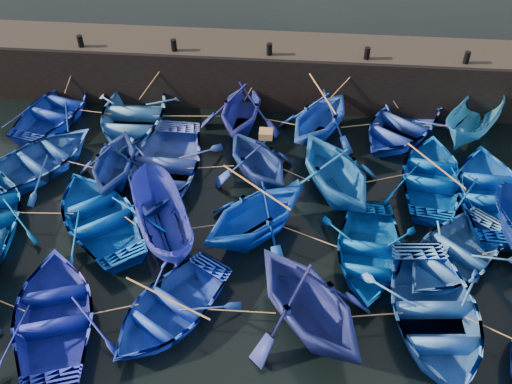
{
  "coord_description": "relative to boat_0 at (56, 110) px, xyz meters",
  "views": [
    {
      "loc": [
        1.29,
        -11.7,
        14.37
      ],
      "look_at": [
        0.0,
        3.2,
        0.7
      ],
      "focal_mm": 40.0,
      "sensor_mm": 36.0,
      "label": 1
    }
  ],
  "objects": [
    {
      "name": "boat_10",
      "position": [
        11.84,
        -3.76,
        0.68
      ],
      "size": [
        5.45,
        5.73,
        2.36
      ],
      "primitive_type": "imported",
      "rotation": [
        0.0,
        0.0,
        3.6
      ],
      "color": "blue",
      "rests_on": "ground"
    },
    {
      "name": "boat_21",
      "position": [
        3.63,
        -10.28,
        0.03
      ],
      "size": [
        4.99,
        5.9,
        1.04
      ],
      "primitive_type": "imported",
      "rotation": [
        0.0,
        0.0,
        3.46
      ],
      "color": "#0F1A91",
      "rests_on": "ground"
    },
    {
      "name": "boat_24",
      "position": [
        14.67,
        -9.39,
        0.07
      ],
      "size": [
        4.39,
        5.8,
        1.13
      ],
      "primitive_type": "imported",
      "rotation": [
        0.0,
        0.0,
        0.09
      ],
      "color": "blue",
      "rests_on": "ground"
    },
    {
      "name": "boat_18",
      "position": [
        15.64,
        -6.88,
        -0.0
      ],
      "size": [
        5.69,
        5.82,
        0.99
      ],
      "primitive_type": "imported",
      "rotation": [
        0.0,
        0.0,
        -0.72
      ],
      "color": "#205293",
      "rests_on": "ground"
    },
    {
      "name": "boat_17",
      "position": [
        12.91,
        -7.0,
        -0.02
      ],
      "size": [
        3.66,
        4.86,
        0.95
      ],
      "primitive_type": "imported",
      "rotation": [
        0.0,
        0.0,
        -0.08
      ],
      "color": "#00439B",
      "rests_on": "ground"
    },
    {
      "name": "bollard_3",
      "position": [
        13.05,
        1.69,
        2.38
      ],
      "size": [
        0.24,
        0.24,
        0.5
      ],
      "primitive_type": "cylinder",
      "color": "black",
      "rests_on": "quay_top"
    },
    {
      "name": "boat_23",
      "position": [
        10.96,
        -9.72,
        0.72
      ],
      "size": [
        5.97,
        6.09,
        2.43
      ],
      "primitive_type": "imported",
      "rotation": [
        0.0,
        0.0,
        0.65
      ],
      "color": "navy",
      "rests_on": "ground"
    },
    {
      "name": "bollard_4",
      "position": [
        17.05,
        1.69,
        2.38
      ],
      "size": [
        0.24,
        0.24,
        0.5
      ],
      "primitive_type": "cylinder",
      "color": "black",
      "rests_on": "quay_top"
    },
    {
      "name": "boat_11",
      "position": [
        15.52,
        -3.05,
        0.01
      ],
      "size": [
        4.16,
        5.31,
        1.0
      ],
      "primitive_type": "imported",
      "rotation": [
        0.0,
        0.0,
        2.99
      ],
      "color": "#003D97",
      "rests_on": "ground"
    },
    {
      "name": "boat_14",
      "position": [
        3.76,
        -6.19,
        0.03
      ],
      "size": [
        5.92,
        6.19,
        1.05
      ],
      "primitive_type": "imported",
      "rotation": [
        0.0,
        0.0,
        3.79
      ],
      "color": "#0342AE",
      "rests_on": "ground"
    },
    {
      "name": "boat_16",
      "position": [
        9.18,
        -6.18,
        0.63
      ],
      "size": [
        5.63,
        5.62,
        2.25
      ],
      "primitive_type": "imported",
      "rotation": [
        0.0,
        0.0,
        -0.79
      ],
      "color": "#083ECD",
      "rests_on": "ground"
    },
    {
      "name": "boat_15",
      "position": [
        6.05,
        -6.56,
        0.35
      ],
      "size": [
        3.38,
        4.66,
        1.69
      ],
      "primitive_type": "imported",
      "rotation": [
        0.0,
        0.0,
        3.59
      ],
      "color": "#222EA3",
      "rests_on": "ground"
    },
    {
      "name": "boat_3",
      "position": [
        11.28,
        -0.32,
        0.57
      ],
      "size": [
        5.01,
        5.22,
        2.12
      ],
      "primitive_type": "imported",
      "rotation": [
        0.0,
        0.0,
        -0.52
      ],
      "color": "blue",
      "rests_on": "ground"
    },
    {
      "name": "mooring_ropes",
      "position": [
        9.03,
        -3.0,
        0.38
      ],
      "size": [
        17.59,
        11.91,
        2.1
      ],
      "color": "tan",
      "rests_on": "ground"
    },
    {
      "name": "boat_2",
      "position": [
        8.01,
        0.05,
        0.54
      ],
      "size": [
        3.75,
        4.24,
        2.08
      ],
      "primitive_type": "imported",
      "rotation": [
        0.0,
        0.0,
        -0.09
      ],
      "color": "navy",
      "rests_on": "ground"
    },
    {
      "name": "quay_wall",
      "position": [
        9.05,
        2.59,
        0.76
      ],
      "size": [
        26.0,
        2.5,
        2.5
      ],
      "primitive_type": "cube",
      "color": "black",
      "rests_on": "ground"
    },
    {
      "name": "bollard_0",
      "position": [
        1.05,
        1.69,
        2.38
      ],
      "size": [
        0.24,
        0.24,
        0.5
      ],
      "primitive_type": "cylinder",
      "color": "black",
      "rests_on": "quay_top"
    },
    {
      "name": "boat_12",
      "position": [
        17.48,
        -3.84,
        0.05
      ],
      "size": [
        4.03,
        5.44,
        1.09
      ],
      "primitive_type": "imported",
      "rotation": [
        0.0,
        0.0,
        3.09
      ],
      "color": "blue",
      "rests_on": "ground"
    },
    {
      "name": "bollard_1",
      "position": [
        5.05,
        1.69,
        2.38
      ],
      "size": [
        0.24,
        0.24,
        0.5
      ],
      "primitive_type": "cylinder",
      "color": "black",
      "rests_on": "quay_top"
    },
    {
      "name": "wooden_crate",
      "position": [
        9.27,
        -3.15,
        1.63
      ],
      "size": [
        0.49,
        0.45,
        0.28
      ],
      "primitive_type": "cube",
      "color": "olive",
      "rests_on": "boat_9"
    },
    {
      "name": "boat_5",
      "position": [
        17.55,
        0.17,
        0.33
      ],
      "size": [
        3.67,
        4.48,
        1.66
      ],
      "primitive_type": "imported",
      "rotation": [
        0.0,
        0.0,
        -0.57
      ],
      "color": "#2671B0",
      "rests_on": "ground"
    },
    {
      "name": "boat_9",
      "position": [
        8.97,
        -3.15,
        0.5
      ],
      "size": [
        4.82,
        4.95,
        1.98
      ],
      "primitive_type": "imported",
      "rotation": [
        0.0,
        0.0,
        3.76
      ],
      "color": "navy",
      "rests_on": "ground"
    },
    {
      "name": "boat_0",
      "position": [
        0.0,
        0.0,
        0.0
      ],
      "size": [
        4.48,
        5.46,
        0.99
      ],
      "primitive_type": "imported",
      "rotation": [
        0.0,
        0.0,
        2.89
      ],
      "color": "#0F2A95",
      "rests_on": "ground"
    },
    {
      "name": "loose_oars",
      "position": [
        10.72,
        -4.83,
        1.11
      ],
      "size": [
        10.88,
        11.52,
        1.38
      ],
      "color": "#99724C",
      "rests_on": "ground"
    },
    {
      "name": "boat_1",
      "position": [
        3.42,
        -0.18,
        0.1
      ],
      "size": [
        4.29,
        5.85,
        1.18
      ],
      "primitive_type": "imported",
      "rotation": [
        0.0,
        0.0,
        0.04
      ],
      "color": "blue",
      "rests_on": "ground"
    },
    {
      "name": "boat_22",
      "position": [
        6.9,
        -9.76,
        -0.03
      ],
      "size": [
        5.08,
        5.5,
        0.93
      ],
      "primitive_type": "imported",
      "rotation": [
        0.0,
        0.0,
        -0.55
      ],
      "color": "#1537CD",
      "rests_on": "ground"
    },
    {
      "name": "boat_7",
      "position": [
        3.68,
        -3.71,
        0.46
      ],
      "size": [
        3.17,
        3.67,
        1.91
      ],
      "primitive_type": "imported",
      "rotation": [
        0.0,
        0.0,
        3.15
      ],
      "color": "navy",
      "rests_on": "ground"
    },
    {
      "name": "bollard_2",
      "position": [
        9.05,
        1.69,
        2.38
      ],
      "size": [
        0.24,
        0.24,
        0.5
      ],
      "primitive_type": "cylinder",
      "color": "black",
      "rests_on": "quay_top"
    },
    {
      "name": "boat_6",
      "position": [
        0.57,
        -3.37,
        0.0
      ],
      "size": [
        5.57,
        5.91,
        1.0
      ],
      "primitive_type": "imported",
      "rotation": [
        0.0,
        0.0,
        2.53
      ],
      "color": "navy",
      "rests_on": "ground"
    },
    {
      "name": "boat_8",
      "position": [
        5.44,
        -3.46,
        0.09
      ],
      "size": [
        4.16,
        5.7,
        1.16
      ],
      "primitive_type": "imported",
      "rotation": [
        0.0,
        0.0,
        -0.03
      ],
      "color": "#2B45A6",
      "rests_on": "ground"
    },
    {
      "name": "ground",
      "position": [
        9.05,
        -7.91,
        -0.49
      ],
      "size": [
        120.0,
        120.0,
        0.0
      ],
      "primitive_type": "plane",
      "color": "black",
      "rests_on": "ground"
    },
    {
      "name": "quay_top",
      "position": [
        9.05,
        2.59,
        2.07
      ],
      "size": [
        26.0,
        2.5,
        0.12
      ],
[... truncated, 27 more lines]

